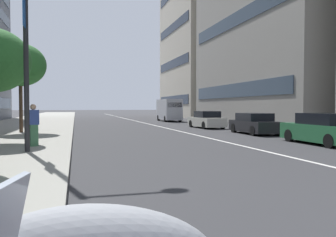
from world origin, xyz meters
TOP-DOWN VIEW (x-y plane):
  - sidewalk_right_plaza at (30.00, 11.72)m, footprint 160.00×8.57m
  - lane_centre_stripe at (35.00, 0.00)m, footprint 110.00×0.16m
  - car_lead_in_lane at (12.13, -4.00)m, footprint 4.52×1.91m
  - car_mid_block_traffic at (18.62, -4.02)m, footprint 4.40×1.95m
  - car_approaching_light at (25.25, -3.29)m, footprint 4.30×1.97m
  - delivery_van_ahead at (39.13, -3.81)m, footprint 5.73×2.12m
  - street_lamp_with_banners at (11.72, 8.65)m, footprint 1.26×2.29m
  - street_tree_mid_sidewalk at (21.88, 10.60)m, footprint 3.16×3.16m
  - pedestrian_on_plaza at (13.49, 8.94)m, footprint 0.41×0.47m
  - office_tower_mid_left at (57.03, -19.22)m, footprint 19.40×19.67m

SIDE VIEW (x-z plane):
  - lane_centre_stripe at x=35.00m, z-range 0.00..0.01m
  - sidewalk_right_plaza at x=30.00m, z-range 0.00..0.15m
  - car_mid_block_traffic at x=18.62m, z-range -0.03..1.32m
  - car_approaching_light at x=25.25m, z-range -0.05..1.36m
  - car_lead_in_lane at x=12.13m, z-range -0.04..1.43m
  - pedestrian_on_plaza at x=13.49m, z-range 0.16..1.89m
  - delivery_van_ahead at x=39.13m, z-range 0.09..2.77m
  - street_tree_mid_sidewalk at x=21.88m, z-range 1.59..7.20m
  - street_lamp_with_banners at x=11.72m, z-range 0.98..9.69m
  - office_tower_mid_left at x=57.03m, z-range 0.00..37.10m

